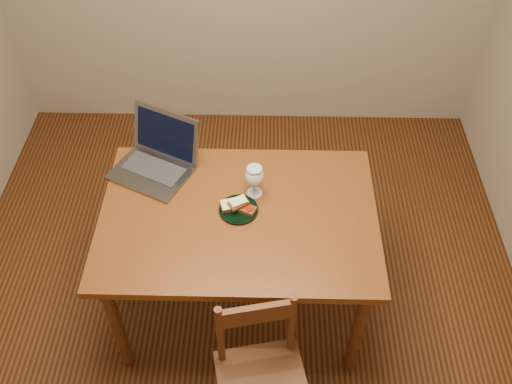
{
  "coord_description": "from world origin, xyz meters",
  "views": [
    {
      "loc": [
        0.14,
        -1.78,
        2.75
      ],
      "look_at": [
        0.09,
        0.05,
        0.8
      ],
      "focal_mm": 40.0,
      "sensor_mm": 36.0,
      "label": 1
    }
  ],
  "objects_px": {
    "chair": "(261,374)",
    "table": "(239,226)",
    "milk_glass": "(254,181)",
    "plate": "(239,210)",
    "laptop": "(158,155)"
  },
  "relations": [
    {
      "from": "plate",
      "to": "laptop",
      "type": "relative_size",
      "value": 0.38
    },
    {
      "from": "chair",
      "to": "milk_glass",
      "type": "distance_m",
      "value": 0.87
    },
    {
      "from": "milk_glass",
      "to": "table",
      "type": "bearing_deg",
      "value": -118.03
    },
    {
      "from": "milk_glass",
      "to": "chair",
      "type": "bearing_deg",
      "value": -86.45
    },
    {
      "from": "milk_glass",
      "to": "laptop",
      "type": "distance_m",
      "value": 0.52
    },
    {
      "from": "chair",
      "to": "plate",
      "type": "height_order",
      "value": "chair"
    },
    {
      "from": "chair",
      "to": "table",
      "type": "bearing_deg",
      "value": 89.06
    },
    {
      "from": "milk_glass",
      "to": "laptop",
      "type": "xyz_separation_m",
      "value": [
        -0.49,
        0.19,
        -0.02
      ]
    },
    {
      "from": "chair",
      "to": "milk_glass",
      "type": "xyz_separation_m",
      "value": [
        -0.05,
        0.78,
        0.39
      ]
    },
    {
      "from": "table",
      "to": "milk_glass",
      "type": "bearing_deg",
      "value": 61.97
    },
    {
      "from": "chair",
      "to": "laptop",
      "type": "distance_m",
      "value": 1.16
    },
    {
      "from": "table",
      "to": "laptop",
      "type": "distance_m",
      "value": 0.55
    },
    {
      "from": "chair",
      "to": "milk_glass",
      "type": "height_order",
      "value": "milk_glass"
    },
    {
      "from": "plate",
      "to": "milk_glass",
      "type": "distance_m",
      "value": 0.16
    },
    {
      "from": "table",
      "to": "plate",
      "type": "xyz_separation_m",
      "value": [
        0.0,
        0.02,
        0.09
      ]
    }
  ]
}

